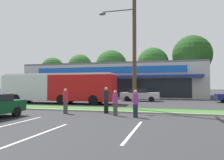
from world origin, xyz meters
The scene contains 18 objects.
grass_median centered at (0.00, 14.00, 0.06)m, with size 56.00×2.20×0.12m, color #386B28.
curb_lip centered at (0.00, 12.78, 0.06)m, with size 56.00×0.24×0.12m, color #99968C.
parking_stripe_2 centered at (0.23, 7.01, 0.00)m, with size 0.12×4.80×0.01m, color silver.
parking_stripe_3 centered at (2.91, 5.15, 0.00)m, with size 0.12×4.80×0.01m, color silver.
parking_stripe_4 centered at (6.44, 6.87, 0.00)m, with size 0.12×4.80×0.01m, color silver.
storefront_building centered at (-1.73, 35.23, 2.81)m, with size 29.82×11.81×5.61m.
tree_far_left centered at (-20.88, 46.77, 6.09)m, with size 5.82×5.82×9.01m.
tree_left centered at (-13.11, 46.01, 6.62)m, with size 5.67×5.67×9.48m.
tree_mid_left centered at (-4.65, 43.63, 6.27)m, with size 6.87×6.87×9.71m.
tree_mid centered at (4.42, 42.56, 6.50)m, with size 6.33×6.33×9.68m.
tree_mid_right centered at (12.03, 43.30, 8.02)m, with size 7.69×7.69×11.88m.
utility_pole centered at (5.14, 14.19, 5.82)m, with size 3.03×2.40×10.93m.
city_bus centered at (-3.94, 19.11, 1.77)m, with size 12.70×2.95×3.25m.
car_2 centered at (4.16, 24.89, 0.80)m, with size 4.78×1.94×1.55m.
pedestrian_near_bench centered at (0.94, 11.29, 0.87)m, with size 0.35×0.35×1.73m.
pedestrian_by_pole centered at (4.51, 11.19, 0.82)m, with size 0.33×0.33×1.63m.
pedestrian_mid centered at (5.89, 10.75, 0.84)m, with size 0.34×0.34×1.67m.
pedestrian_far centered at (3.59, 12.21, 0.92)m, with size 0.37×0.37×1.82m.
Camera 1 is at (8.00, -2.47, 1.94)m, focal length 35.10 mm.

